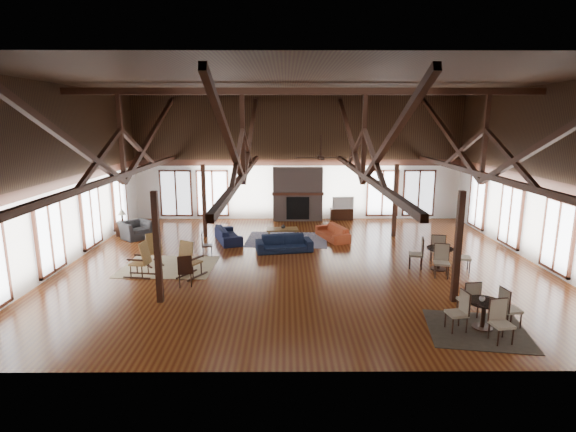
{
  "coord_description": "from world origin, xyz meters",
  "views": [
    {
      "loc": [
        -0.59,
        -14.98,
        4.85
      ],
      "look_at": [
        -0.5,
        1.0,
        1.42
      ],
      "focal_mm": 28.0,
      "sensor_mm": 36.0,
      "label": 1
    }
  ],
  "objects_px": {
    "armchair": "(136,230)",
    "sofa_orange": "(333,232)",
    "sofa_navy_left": "(228,235)",
    "tv_console": "(342,214)",
    "sofa_navy_front": "(284,243)",
    "coffee_table": "(282,230)",
    "cafe_table_near": "(484,309)",
    "cafe_table_far": "(439,254)"
  },
  "relations": [
    {
      "from": "sofa_navy_left",
      "to": "cafe_table_near",
      "type": "relative_size",
      "value": 1.07
    },
    {
      "from": "sofa_orange",
      "to": "armchair",
      "type": "height_order",
      "value": "armchair"
    },
    {
      "from": "armchair",
      "to": "sofa_orange",
      "type": "bearing_deg",
      "value": -47.82
    },
    {
      "from": "coffee_table",
      "to": "cafe_table_far",
      "type": "bearing_deg",
      "value": -40.43
    },
    {
      "from": "sofa_navy_left",
      "to": "tv_console",
      "type": "height_order",
      "value": "sofa_navy_left"
    },
    {
      "from": "coffee_table",
      "to": "tv_console",
      "type": "xyz_separation_m",
      "value": [
        2.91,
        3.9,
        -0.16
      ]
    },
    {
      "from": "sofa_navy_front",
      "to": "cafe_table_far",
      "type": "distance_m",
      "value": 5.55
    },
    {
      "from": "sofa_orange",
      "to": "coffee_table",
      "type": "xyz_separation_m",
      "value": [
        -2.09,
        -0.18,
        0.15
      ]
    },
    {
      "from": "sofa_navy_left",
      "to": "tv_console",
      "type": "bearing_deg",
      "value": -70.37
    },
    {
      "from": "sofa_navy_front",
      "to": "tv_console",
      "type": "distance_m",
      "value": 6.17
    },
    {
      "from": "armchair",
      "to": "tv_console",
      "type": "relative_size",
      "value": 1.01
    },
    {
      "from": "sofa_navy_left",
      "to": "coffee_table",
      "type": "xyz_separation_m",
      "value": [
        2.19,
        0.17,
        0.14
      ]
    },
    {
      "from": "coffee_table",
      "to": "tv_console",
      "type": "relative_size",
      "value": 1.21
    },
    {
      "from": "sofa_navy_front",
      "to": "cafe_table_far",
      "type": "bearing_deg",
      "value": -32.69
    },
    {
      "from": "sofa_navy_front",
      "to": "sofa_navy_left",
      "type": "distance_m",
      "value": 2.67
    },
    {
      "from": "cafe_table_near",
      "to": "cafe_table_far",
      "type": "distance_m",
      "value": 4.3
    },
    {
      "from": "sofa_navy_front",
      "to": "armchair",
      "type": "relative_size",
      "value": 1.87
    },
    {
      "from": "sofa_navy_left",
      "to": "armchair",
      "type": "height_order",
      "value": "armchair"
    },
    {
      "from": "cafe_table_near",
      "to": "coffee_table",
      "type": "bearing_deg",
      "value": 121.08
    },
    {
      "from": "sofa_navy_left",
      "to": "armchair",
      "type": "distance_m",
      "value": 3.95
    },
    {
      "from": "cafe_table_far",
      "to": "tv_console",
      "type": "bearing_deg",
      "value": 106.76
    },
    {
      "from": "coffee_table",
      "to": "cafe_table_far",
      "type": "distance_m",
      "value": 6.38
    },
    {
      "from": "sofa_orange",
      "to": "cafe_table_near",
      "type": "relative_size",
      "value": 1.04
    },
    {
      "from": "cafe_table_near",
      "to": "tv_console",
      "type": "bearing_deg",
      "value": 99.1
    },
    {
      "from": "coffee_table",
      "to": "cafe_table_far",
      "type": "height_order",
      "value": "cafe_table_far"
    },
    {
      "from": "sofa_navy_left",
      "to": "tv_console",
      "type": "distance_m",
      "value": 6.53
    },
    {
      "from": "sofa_orange",
      "to": "tv_console",
      "type": "distance_m",
      "value": 3.81
    },
    {
      "from": "sofa_orange",
      "to": "tv_console",
      "type": "height_order",
      "value": "sofa_orange"
    },
    {
      "from": "armchair",
      "to": "cafe_table_far",
      "type": "bearing_deg",
      "value": -66.38
    },
    {
      "from": "sofa_navy_left",
      "to": "coffee_table",
      "type": "height_order",
      "value": "sofa_navy_left"
    },
    {
      "from": "sofa_navy_left",
      "to": "cafe_table_near",
      "type": "height_order",
      "value": "cafe_table_near"
    },
    {
      "from": "armchair",
      "to": "sofa_navy_left",
      "type": "bearing_deg",
      "value": -54.14
    },
    {
      "from": "tv_console",
      "to": "cafe_table_far",
      "type": "bearing_deg",
      "value": -73.24
    },
    {
      "from": "sofa_navy_left",
      "to": "sofa_orange",
      "type": "bearing_deg",
      "value": -104.23
    },
    {
      "from": "sofa_navy_left",
      "to": "cafe_table_far",
      "type": "relative_size",
      "value": 0.99
    },
    {
      "from": "sofa_navy_front",
      "to": "cafe_table_near",
      "type": "xyz_separation_m",
      "value": [
        4.73,
        -6.41,
        0.17
      ]
    },
    {
      "from": "sofa_navy_left",
      "to": "cafe_table_near",
      "type": "bearing_deg",
      "value": -157.05
    },
    {
      "from": "armchair",
      "to": "cafe_table_near",
      "type": "bearing_deg",
      "value": -84.03
    },
    {
      "from": "armchair",
      "to": "cafe_table_far",
      "type": "height_order",
      "value": "cafe_table_far"
    },
    {
      "from": "sofa_navy_left",
      "to": "tv_console",
      "type": "xyz_separation_m",
      "value": [
        5.11,
        4.07,
        -0.01
      ]
    },
    {
      "from": "cafe_table_near",
      "to": "cafe_table_far",
      "type": "bearing_deg",
      "value": 84.85
    },
    {
      "from": "coffee_table",
      "to": "cafe_table_near",
      "type": "xyz_separation_m",
      "value": [
        4.81,
        -7.99,
        0.04
      ]
    }
  ]
}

